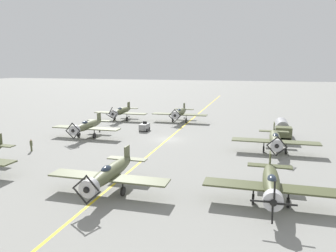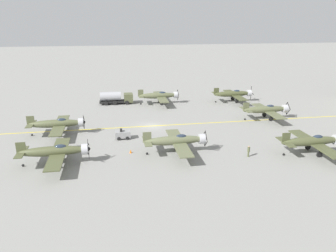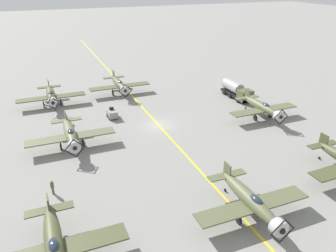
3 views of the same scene
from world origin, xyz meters
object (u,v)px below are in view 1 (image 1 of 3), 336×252
airplane_far_left (271,183)px  airplane_far_center (110,173)px  airplane_mid_left (275,139)px  traffic_cone (111,128)px  airplane_near_right (121,111)px  airplane_near_center (180,113)px  airplane_mid_right (87,126)px  ground_crew_walking (31,145)px  fuel_tanker (282,129)px  tow_tractor (144,127)px

airplane_far_left → airplane_far_center: (15.12, 1.41, -0.00)m
airplane_mid_left → traffic_cone: size_ratio=21.82×
airplane_far_left → airplane_near_right: 48.91m
airplane_near_center → airplane_near_right: 13.22m
airplane_far_left → airplane_mid_right: bearing=-46.7°
ground_crew_walking → traffic_cone: size_ratio=3.20×
airplane_near_right → airplane_mid_right: bearing=81.3°
airplane_mid_left → airplane_far_center: (16.32, 19.88, 0.00)m
airplane_far_center → airplane_mid_right: same height
airplane_near_right → fuel_tanker: (-33.66, 9.23, -0.50)m
airplane_near_right → airplane_far_center: size_ratio=1.00×
traffic_cone → airplane_far_left: bearing=136.1°
ground_crew_walking → airplane_near_right: bearing=-94.3°
fuel_tanker → tow_tractor: bearing=1.2°
airplane_mid_left → airplane_near_right: bearing=-29.0°
airplane_far_left → airplane_mid_left: 18.51m
airplane_far_center → fuel_tanker: airplane_far_center is taller
airplane_far_left → airplane_near_center: airplane_far_left is taller
airplane_far_center → airplane_mid_right: bearing=-62.1°
airplane_far_left → fuel_tanker: (-2.87, -28.77, -0.50)m
airplane_mid_right → fuel_tanker: airplane_mid_right is taller
airplane_mid_left → tow_tractor: size_ratio=4.62×
airplane_near_center → tow_tractor: bearing=60.2°
airplane_far_left → airplane_far_center: airplane_far_left is taller
traffic_cone → airplane_near_right: bearing=-77.5°
ground_crew_walking → airplane_far_center: bearing=147.4°
airplane_near_right → fuel_tanker: airplane_near_right is taller
traffic_cone → fuel_tanker: bearing=-177.4°
airplane_near_right → airplane_mid_left: (-31.98, 19.53, -0.00)m
ground_crew_walking → airplane_far_left: bearing=163.1°
airplane_mid_left → airplane_far_center: same height
airplane_near_center → airplane_near_right: same height
fuel_tanker → airplane_mid_left: bearing=80.8°
airplane_far_center → tow_tractor: size_ratio=4.62×
airplane_mid_left → fuel_tanker: 10.44m
airplane_mid_right → ground_crew_walking: bearing=86.8°
airplane_near_center → fuel_tanker: airplane_near_center is taller
airplane_mid_left → airplane_far_center: size_ratio=1.00×
airplane_far_center → fuel_tanker: bearing=-126.5°
airplane_near_right → ground_crew_walking: 28.12m
airplane_mid_right → airplane_near_right: bearing=-71.3°
tow_tractor → airplane_near_center: bearing=-110.6°
airplane_far_center → ground_crew_walking: (17.78, -11.39, -1.05)m
ground_crew_walking → tow_tractor: bearing=-121.1°
airplane_near_center → airplane_near_right: size_ratio=1.00×
airplane_far_center → airplane_near_right: bearing=-74.0°
airplane_near_right → airplane_mid_right: (-1.24, 17.65, -0.00)m
airplane_mid_left → traffic_cone: 30.97m
fuel_tanker → ground_crew_walking: (35.77, 18.79, -0.55)m
airplane_mid_left → tow_tractor: 25.10m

